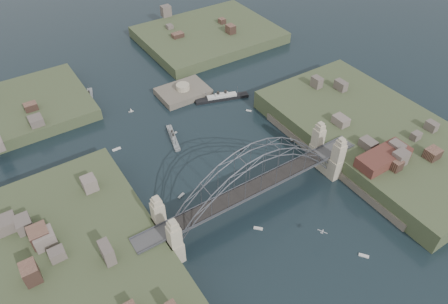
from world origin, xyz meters
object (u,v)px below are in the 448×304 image
(bridge, at_px, (255,178))
(naval_cruiser_near, at_px, (173,137))
(naval_cruiser_far, at_px, (90,98))
(ocean_liner, at_px, (222,98))
(wharf_shed, at_px, (383,157))
(fort_island, at_px, (184,95))

(bridge, distance_m, naval_cruiser_near, 46.82)
(naval_cruiser_far, xyz_separation_m, ocean_liner, (49.08, -31.72, 0.07))
(wharf_shed, relative_size, ocean_liner, 0.84)
(bridge, height_order, naval_cruiser_far, bridge)
(fort_island, xyz_separation_m, wharf_shed, (32.00, -84.00, 10.34))
(naval_cruiser_near, bearing_deg, naval_cruiser_far, 112.11)
(wharf_shed, bearing_deg, naval_cruiser_near, 130.60)
(fort_island, relative_size, ocean_liner, 0.93)
(naval_cruiser_near, bearing_deg, fort_island, 53.65)
(wharf_shed, distance_m, ocean_liner, 74.62)
(ocean_liner, bearing_deg, naval_cruiser_far, 147.13)
(fort_island, bearing_deg, naval_cruiser_near, -126.35)
(naval_cruiser_near, bearing_deg, ocean_liner, 22.03)
(naval_cruiser_near, xyz_separation_m, ocean_liner, (31.08, 12.58, 0.17))
(naval_cruiser_near, height_order, naval_cruiser_far, naval_cruiser_far)
(bridge, xyz_separation_m, ocean_liner, (24.61, 57.48, -11.41))
(wharf_shed, distance_m, naval_cruiser_near, 78.12)
(naval_cruiser_near, bearing_deg, bridge, -81.79)
(fort_island, relative_size, naval_cruiser_far, 1.38)
(fort_island, bearing_deg, naval_cruiser_far, 152.24)
(naval_cruiser_near, relative_size, ocean_liner, 0.67)
(ocean_liner, bearing_deg, naval_cruiser_near, -157.97)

